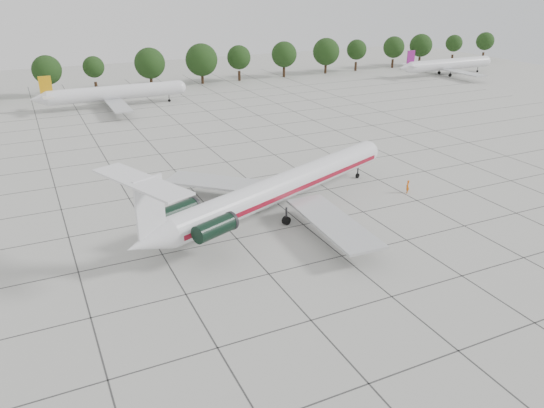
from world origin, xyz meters
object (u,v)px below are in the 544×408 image
object	(u,v)px
main_airliner	(274,190)
bg_airliner_e	(448,64)
bg_airliner_c	(115,93)
ground_crew	(408,187)

from	to	relation	value
main_airliner	bg_airliner_e	world-z (taller)	main_airliner
bg_airliner_c	bg_airliner_e	size ratio (longest dim) A/B	1.00
ground_crew	bg_airliner_e	world-z (taller)	bg_airliner_e
main_airliner	bg_airliner_c	size ratio (longest dim) A/B	1.36
ground_crew	bg_airliner_e	bearing A→B (deg)	-176.30
main_airliner	bg_airliner_c	world-z (taller)	main_airliner
ground_crew	bg_airliner_c	distance (m)	69.81
ground_crew	bg_airliner_e	xyz separation A→B (m)	(66.12, 65.33, 2.06)
main_airliner	ground_crew	xyz separation A→B (m)	(18.56, -0.78, -2.46)
main_airliner	ground_crew	size ratio (longest dim) A/B	22.65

